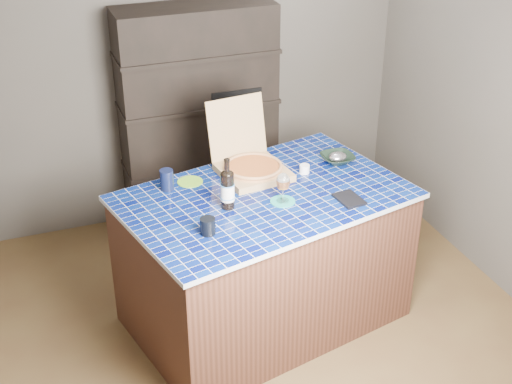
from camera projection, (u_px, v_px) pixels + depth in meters
name	position (u px, v px, depth m)	size (l,w,h in m)	color
room	(270.00, 161.00, 4.17)	(3.50, 3.50, 3.50)	brown
shelving_unit	(199.00, 119.00, 5.60)	(1.20, 0.41, 1.80)	black
kitchen_island	(264.00, 258.00, 4.65)	(1.95, 1.47, 0.96)	#4E2B1E
pizza_box	(252.00, 165.00, 4.64)	(0.47, 0.54, 0.45)	tan
mead_bottle	(227.00, 189.00, 4.22)	(0.09, 0.09, 0.32)	black
teal_trivet	(283.00, 201.00, 4.34)	(0.15, 0.15, 0.01)	teal
wine_glass	(283.00, 182.00, 4.28)	(0.08, 0.08, 0.19)	white
tumbler	(208.00, 226.00, 4.00)	(0.09, 0.09, 0.10)	black
dvd_case	(349.00, 199.00, 4.36)	(0.14, 0.20, 0.02)	black
bowl	(338.00, 158.00, 4.81)	(0.22, 0.22, 0.05)	black
foil_contents	(338.00, 157.00, 4.80)	(0.13, 0.11, 0.06)	#BAB9C5
white_jar	(304.00, 169.00, 4.67)	(0.07, 0.07, 0.06)	white
navy_cup	(167.00, 180.00, 4.45)	(0.08, 0.08, 0.13)	black
green_trivet	(190.00, 182.00, 4.57)	(0.16, 0.16, 0.01)	#7AC92B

